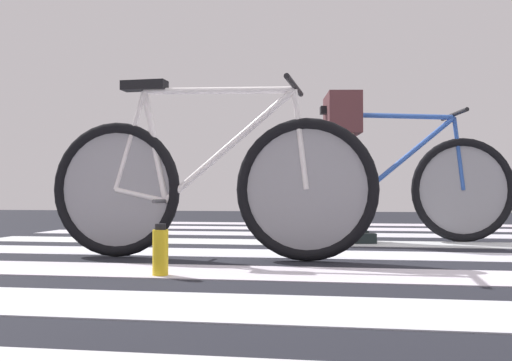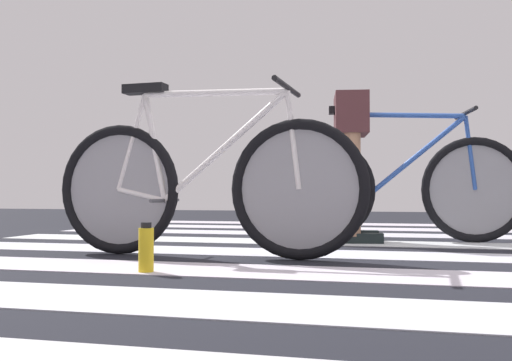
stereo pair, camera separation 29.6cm
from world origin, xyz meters
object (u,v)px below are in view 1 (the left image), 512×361
at_px(bicycle_1_of_2, 207,184).
at_px(cyclist_2_of_2, 343,147).
at_px(water_bottle, 160,251).
at_px(bicycle_2_of_2, 388,186).

distance_m(bicycle_1_of_2, cyclist_2_of_2, 1.36).
bearing_deg(water_bottle, cyclist_2_of_2, 67.86).
height_order(bicycle_1_of_2, bicycle_2_of_2, same).
bearing_deg(bicycle_1_of_2, bicycle_2_of_2, 52.75).
xyz_separation_m(bicycle_2_of_2, water_bottle, (-1.03, -1.82, -0.28)).
distance_m(bicycle_2_of_2, cyclist_2_of_2, 0.41).
bearing_deg(cyclist_2_of_2, bicycle_1_of_2, -129.35).
bearing_deg(water_bottle, bicycle_1_of_2, 86.29).
xyz_separation_m(bicycle_1_of_2, cyclist_2_of_2, (0.68, 1.14, 0.27)).
height_order(cyclist_2_of_2, water_bottle, cyclist_2_of_2).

